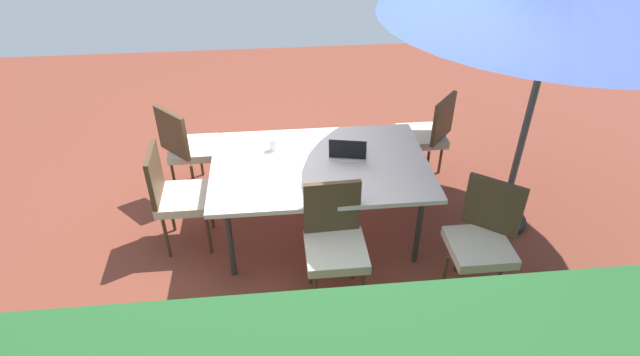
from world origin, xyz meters
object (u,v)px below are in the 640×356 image
object	(u,v)px
dining_table	(320,168)
chair_southwest	(427,132)
chair_northwest	(483,236)
cup	(273,145)
chair_north	(335,240)
chair_east	(176,193)
chair_southeast	(188,146)
laptop	(348,152)

from	to	relation	value
dining_table	chair_southwest	world-z (taller)	chair_southwest
chair_northwest	chair_southwest	bearing A→B (deg)	126.39
cup	chair_north	bearing A→B (deg)	112.96
dining_table	chair_north	xyz separation A→B (m)	(-0.04, 0.76, -0.16)
dining_table	chair_southwest	xyz separation A→B (m)	(-1.20, -0.80, -0.16)
dining_table	chair_east	distance (m)	1.26
chair_northwest	chair_southwest	world-z (taller)	same
chair_north	chair_southeast	xyz separation A→B (m)	(1.27, -1.54, 0.00)
dining_table	laptop	xyz separation A→B (m)	(-0.25, -0.08, 0.09)
chair_north	cup	size ratio (longest dim) A/B	8.82
dining_table	cup	xyz separation A→B (m)	(0.39, -0.26, 0.10)
chair_north	dining_table	bearing A→B (deg)	90.62
laptop	chair_southeast	bearing A→B (deg)	-13.49
chair_north	cup	distance (m)	1.13
dining_table	chair_northwest	size ratio (longest dim) A/B	1.91
dining_table	cup	size ratio (longest dim) A/B	16.82
chair_north	cup	xyz separation A→B (m)	(0.43, -1.02, 0.27)
chair_east	chair_north	xyz separation A→B (m)	(-1.28, 0.74, 0.00)
dining_table	chair_east	xyz separation A→B (m)	(1.24, 0.02, -0.16)
chair_southwest	chair_east	bearing A→B (deg)	-30.22
chair_southwest	laptop	size ratio (longest dim) A/B	2.70
chair_north	chair_southwest	size ratio (longest dim) A/B	1.00
chair_southwest	chair_southeast	bearing A→B (deg)	-48.39
chair_northwest	chair_east	bearing A→B (deg)	-161.35
chair_northwest	dining_table	bearing A→B (deg)	-178.09
chair_east	cup	bearing A→B (deg)	-73.22
chair_northwest	chair_north	xyz separation A→B (m)	(1.14, -0.08, 0.00)
chair_southwest	chair_southeast	size ratio (longest dim) A/B	1.00
chair_east	cup	xyz separation A→B (m)	(-0.85, -0.28, 0.27)
chair_north	laptop	distance (m)	0.90
dining_table	cup	world-z (taller)	cup
chair_east	laptop	world-z (taller)	chair_east
chair_northwest	chair_southeast	bearing A→B (deg)	-176.60
chair_southeast	cup	xyz separation A→B (m)	(-0.84, 0.53, 0.27)
chair_east	chair_southeast	xyz separation A→B (m)	(-0.01, -0.80, 0.00)
chair_east	chair_north	bearing A→B (deg)	-121.28
laptop	cup	xyz separation A→B (m)	(0.65, -0.18, 0.01)
laptop	cup	bearing A→B (deg)	-3.56
cup	dining_table	bearing A→B (deg)	146.62
chair_northwest	cup	xyz separation A→B (m)	(1.57, -1.09, 0.27)
chair_north	cup	bearing A→B (deg)	110.83
chair_east	chair_northwest	xyz separation A→B (m)	(-2.42, 0.81, 0.00)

